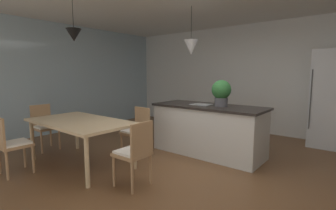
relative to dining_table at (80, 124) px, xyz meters
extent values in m
cube|color=brown|center=(1.62, 0.83, -0.68)|extent=(10.00, 8.40, 0.04)
cube|color=silver|center=(1.62, 4.09, 0.69)|extent=(10.00, 0.12, 2.70)
cube|color=#9EB7C6|center=(-2.44, 0.83, 0.69)|extent=(0.06, 8.40, 2.70)
cube|color=#D1B284|center=(0.00, 0.00, 0.04)|extent=(1.80, 0.99, 0.04)
cylinder|color=#D1B284|center=(-0.82, 0.41, -0.31)|extent=(0.06, 0.06, 0.71)
cylinder|color=#D1B284|center=(0.82, 0.41, -0.31)|extent=(0.06, 0.06, 0.71)
cylinder|color=#D1B284|center=(-0.82, -0.41, -0.31)|extent=(0.06, 0.06, 0.71)
cylinder|color=#D1B284|center=(0.82, -0.41, -0.31)|extent=(0.06, 0.06, 0.71)
cube|color=#A87F56|center=(1.22, 0.00, -0.23)|extent=(0.41, 0.41, 0.04)
cube|color=white|center=(1.22, 0.00, -0.20)|extent=(0.37, 0.37, 0.03)
cube|color=#A87F56|center=(1.40, 0.00, 0.00)|extent=(0.04, 0.38, 0.42)
cylinder|color=#A87F56|center=(1.05, -0.17, -0.46)|extent=(0.04, 0.04, 0.41)
cylinder|color=#A87F56|center=(1.05, 0.17, -0.46)|extent=(0.04, 0.04, 0.41)
cylinder|color=#A87F56|center=(1.39, -0.17, -0.46)|extent=(0.04, 0.04, 0.41)
cylinder|color=#A87F56|center=(1.39, 0.17, -0.46)|extent=(0.04, 0.04, 0.41)
cube|color=#A87F56|center=(0.40, 0.81, -0.23)|extent=(0.42, 0.42, 0.04)
cube|color=white|center=(0.40, 0.81, -0.20)|extent=(0.38, 0.38, 0.03)
cube|color=#A87F56|center=(0.42, 0.99, 0.00)|extent=(0.38, 0.05, 0.42)
cylinder|color=#A87F56|center=(0.56, 0.63, -0.46)|extent=(0.04, 0.04, 0.41)
cylinder|color=#A87F56|center=(0.23, 0.65, -0.46)|extent=(0.04, 0.04, 0.41)
cylinder|color=#A87F56|center=(0.58, 0.97, -0.46)|extent=(0.04, 0.04, 0.41)
cylinder|color=#A87F56|center=(0.24, 0.99, -0.46)|extent=(0.04, 0.04, 0.41)
cube|color=#A87F56|center=(-0.40, -0.81, -0.23)|extent=(0.41, 0.41, 0.04)
cube|color=white|center=(-0.40, -0.81, -0.20)|extent=(0.37, 0.37, 0.03)
cylinder|color=#A87F56|center=(-0.57, -0.64, -0.46)|extent=(0.04, 0.04, 0.41)
cylinder|color=#A87F56|center=(-0.23, -0.65, -0.46)|extent=(0.04, 0.04, 0.41)
cylinder|color=#A87F56|center=(-0.24, -0.99, -0.46)|extent=(0.04, 0.04, 0.41)
cube|color=#A87F56|center=(-1.22, 0.00, -0.23)|extent=(0.41, 0.41, 0.04)
cube|color=white|center=(-1.22, 0.00, -0.20)|extent=(0.37, 0.37, 0.03)
cube|color=#A87F56|center=(-1.40, 0.00, 0.00)|extent=(0.04, 0.38, 0.42)
cylinder|color=#A87F56|center=(-1.05, 0.17, -0.46)|extent=(0.04, 0.04, 0.41)
cylinder|color=#A87F56|center=(-1.05, -0.17, -0.46)|extent=(0.04, 0.04, 0.41)
cylinder|color=#A87F56|center=(-1.39, 0.17, -0.46)|extent=(0.04, 0.04, 0.41)
cylinder|color=#A87F56|center=(-1.39, -0.17, -0.46)|extent=(0.04, 0.04, 0.41)
cube|color=silver|center=(1.33, 1.78, -0.22)|extent=(1.97, 0.78, 0.88)
cube|color=black|center=(1.33, 1.78, 0.22)|extent=(2.03, 0.84, 0.04)
cube|color=gray|center=(1.18, 1.78, 0.24)|extent=(0.36, 0.30, 0.01)
cube|color=silver|center=(2.98, 3.69, 0.31)|extent=(0.64, 0.64, 1.94)
cylinder|color=#4C4C4C|center=(2.70, 3.35, 0.31)|extent=(0.02, 0.02, 1.16)
cylinder|color=black|center=(-0.18, 0.07, 1.78)|extent=(0.01, 0.01, 0.51)
cone|color=black|center=(-0.18, 0.07, 1.42)|extent=(0.24, 0.24, 0.20)
cylinder|color=black|center=(0.93, 1.78, 1.74)|extent=(0.01, 0.01, 0.61)
cone|color=#B7B7B7|center=(0.93, 1.78, 1.30)|extent=(0.26, 0.26, 0.27)
cylinder|color=#4C4C51|center=(1.57, 1.78, 0.31)|extent=(0.23, 0.23, 0.15)
sphere|color=#2D6B33|center=(1.57, 1.78, 0.53)|extent=(0.34, 0.34, 0.34)
camera|label=1|loc=(3.53, -2.10, 0.81)|focal=26.17mm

